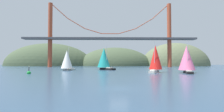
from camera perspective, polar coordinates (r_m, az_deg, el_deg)
ground_plane at (r=24.55m, az=2.31°, el=-10.51°), size 360.00×360.00×0.00m
headland_center at (r=159.40m, az=1.02°, el=-3.18°), size 66.46×44.00×33.00m
headland_left at (r=168.00m, az=-19.92°, el=-3.00°), size 78.65×44.00×40.44m
headland_right at (r=170.74m, az=19.82°, el=-2.98°), size 61.74×44.00×41.74m
suspension_bridge at (r=120.44m, az=-0.59°, el=6.27°), size 117.66×6.00×43.97m
sailboat_red_spinnaker at (r=62.20m, az=13.97°, el=-0.67°), size 6.64×8.64×10.61m
sailboat_white_mainsail at (r=76.57m, az=-14.44°, el=-1.23°), size 5.80×9.30×9.88m
sailboat_teal_sail at (r=80.69m, az=-2.59°, el=-0.73°), size 9.58×10.34×11.02m
sailboat_pink_spinnaker at (r=62.67m, az=23.17°, el=-0.70°), size 6.51×9.44×10.08m
channel_buoy at (r=58.82m, az=-25.46°, el=-4.91°), size 1.10×1.10×2.64m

